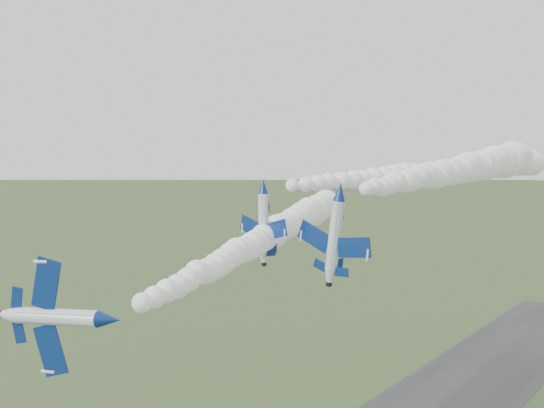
{
  "coord_description": "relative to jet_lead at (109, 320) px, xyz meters",
  "views": [
    {
      "loc": [
        43.49,
        -40.46,
        48.0
      ],
      "look_at": [
        -0.62,
        14.9,
        41.75
      ],
      "focal_mm": 40.0,
      "sensor_mm": 36.0,
      "label": 1
    }
  ],
  "objects": [
    {
      "name": "smoke_trail_jet_pair_right",
      "position": [
        2.52,
        64.0,
        10.3
      ],
      "size": [
        9.36,
        56.31,
        5.94
      ],
      "primitive_type": null,
      "rotation": [
        0.0,
        0.0,
        -0.06
      ],
      "color": "white"
    },
    {
      "name": "jet_pair_right",
      "position": [
        0.32,
        33.25,
        8.42
      ],
      "size": [
        10.78,
        13.01,
        3.34
      ],
      "rotation": [
        0.0,
        0.13,
        -0.06
      ],
      "color": "silver"
    },
    {
      "name": "jet_lead",
      "position": [
        0.0,
        0.0,
        0.0
      ],
      "size": [
        5.44,
        11.33,
        9.72
      ],
      "rotation": [
        0.0,
        1.53,
        0.37
      ],
      "color": "silver"
    },
    {
      "name": "jet_pair_left",
      "position": [
        -11.11,
        32.59,
        8.69
      ],
      "size": [
        9.78,
        11.47,
        2.85
      ],
      "rotation": [
        0.0,
        -0.02,
        -0.22
      ],
      "color": "silver"
    },
    {
      "name": "smoke_trail_jet_lead",
      "position": [
        -10.92,
        32.92,
        2.04
      ],
      "size": [
        27.33,
        60.94,
        4.71
      ],
      "primitive_type": null,
      "rotation": [
        0.0,
        0.0,
        0.37
      ],
      "color": "white"
    },
    {
      "name": "smoke_trail_jet_pair_left",
      "position": [
        -3.01,
        68.3,
        9.75
      ],
      "size": [
        19.48,
        67.56,
        5.07
      ],
      "primitive_type": null,
      "rotation": [
        0.0,
        0.0,
        -0.22
      ],
      "color": "white"
    }
  ]
}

